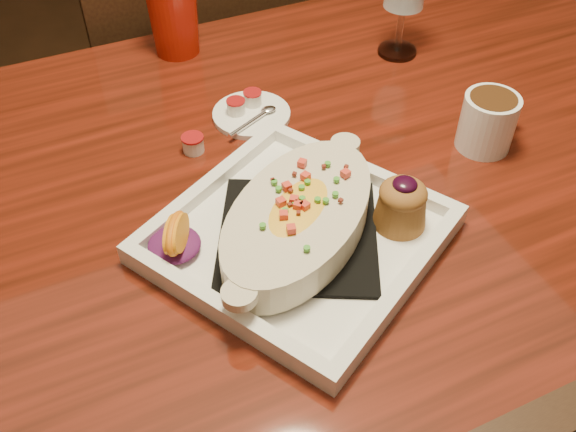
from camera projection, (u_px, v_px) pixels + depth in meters
name	position (u px, v px, depth m)	size (l,w,h in m)	color
floor	(298.00, 419.00, 1.45)	(7.00, 7.00, 0.00)	#321C10
table	(303.00, 212.00, 0.99)	(1.50, 0.90, 0.75)	maroon
chair_far	(185.00, 86.00, 1.50)	(0.42, 0.42, 0.93)	black
plate	(303.00, 224.00, 0.79)	(0.42, 0.42, 0.08)	white
coffee_mug	(489.00, 119.00, 0.92)	(0.11, 0.08, 0.08)	white
saucer	(250.00, 113.00, 0.99)	(0.12, 0.12, 0.08)	white
creamer_loose	(193.00, 144.00, 0.93)	(0.03, 0.03, 0.03)	white
red_tumbler	(173.00, 12.00, 1.09)	(0.09, 0.09, 0.15)	#B71A0D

